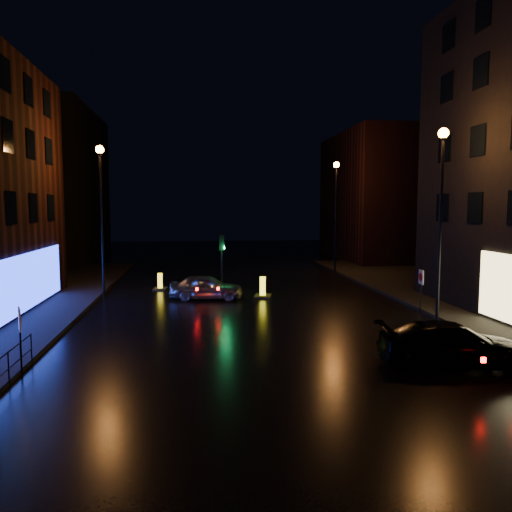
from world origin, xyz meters
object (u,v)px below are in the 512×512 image
object	(u,v)px
bollard_near	(263,293)
road_sign_left	(20,325)
dark_sedan	(453,344)
bollard_far	(160,286)
silver_hatchback	(206,287)
traffic_signal	(222,286)
road_sign_right	(421,281)

from	to	relation	value
bollard_near	road_sign_left	bearing A→B (deg)	-112.15
dark_sedan	bollard_near	size ratio (longest dim) A/B	3.15
dark_sedan	bollard_far	size ratio (longest dim) A/B	3.85
road_sign_left	bollard_near	bearing A→B (deg)	32.34
silver_hatchback	bollard_near	size ratio (longest dim) A/B	2.65
silver_hatchback	bollard_far	xyz separation A→B (m)	(-2.72, 3.59, -0.45)
traffic_signal	silver_hatchback	xyz separation A→B (m)	(-0.93, -1.33, 0.17)
road_sign_left	traffic_signal	bearing A→B (deg)	41.82
road_sign_right	traffic_signal	bearing A→B (deg)	-31.85
traffic_signal	silver_hatchback	size ratio (longest dim) A/B	0.87
silver_hatchback	dark_sedan	size ratio (longest dim) A/B	0.84
road_sign_right	dark_sedan	bearing A→B (deg)	73.88
traffic_signal	dark_sedan	world-z (taller)	traffic_signal
bollard_far	road_sign_left	bearing A→B (deg)	-94.53
road_sign_left	dark_sedan	bearing A→B (deg)	-23.81
road_sign_left	road_sign_right	distance (m)	17.32
bollard_far	road_sign_left	size ratio (longest dim) A/B	0.59
dark_sedan	bollard_near	bearing A→B (deg)	25.43
bollard_near	road_sign_right	world-z (taller)	road_sign_right
traffic_signal	road_sign_right	bearing A→B (deg)	-34.10
traffic_signal	road_sign_left	size ratio (longest dim) A/B	1.66
traffic_signal	road_sign_left	bearing A→B (deg)	-116.80
traffic_signal	road_sign_left	xyz separation A→B (m)	(-6.70, -13.26, 1.06)
silver_hatchback	dark_sedan	world-z (taller)	dark_sedan
silver_hatchback	road_sign_right	distance (m)	11.16
bollard_far	bollard_near	bearing A→B (deg)	-23.25
silver_hatchback	road_sign_left	bearing A→B (deg)	161.27
dark_sedan	road_sign_left	xyz separation A→B (m)	(-13.25, 0.56, 0.88)
road_sign_right	bollard_far	bearing A→B (deg)	-31.19
road_sign_left	bollard_far	bearing A→B (deg)	57.52
bollard_far	road_sign_left	xyz separation A→B (m)	(-3.05, -15.51, 1.34)
bollard_far	road_sign_left	world-z (taller)	road_sign_left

